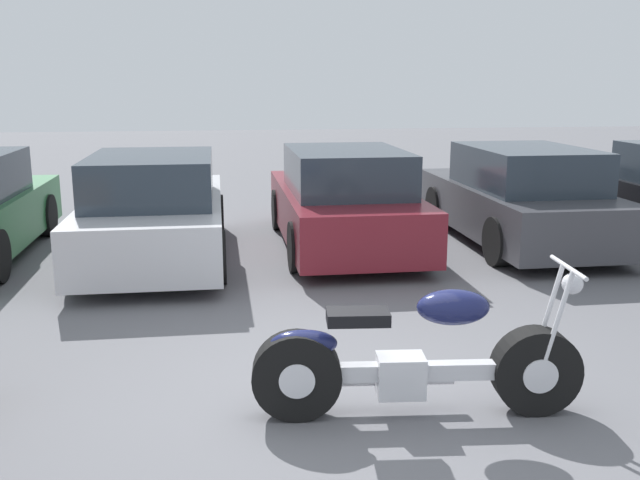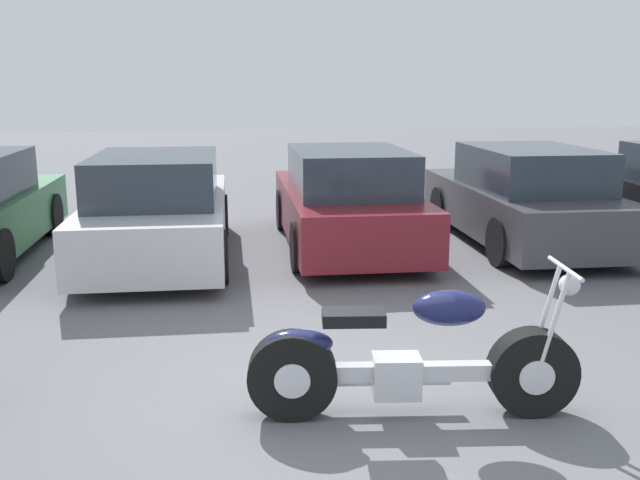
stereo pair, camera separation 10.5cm
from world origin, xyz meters
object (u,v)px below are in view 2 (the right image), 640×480
motorcycle (409,361)px  parked_car_dark_grey (524,198)px  parked_car_silver (158,210)px  parked_car_maroon (347,201)px

motorcycle → parked_car_dark_grey: 6.07m
parked_car_silver → parked_car_dark_grey: 5.26m
parked_car_maroon → parked_car_silver: bearing=-171.4°
parked_car_silver → parked_car_dark_grey: bearing=3.6°
parked_car_dark_grey → motorcycle: bearing=-120.2°
parked_car_silver → parked_car_maroon: size_ratio=1.00×
parked_car_silver → parked_car_maroon: bearing=8.6°
motorcycle → parked_car_silver: parked_car_silver is taller
parked_car_maroon → parked_car_dark_grey: (2.62, -0.07, 0.00)m
motorcycle → parked_car_maroon: bearing=85.4°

